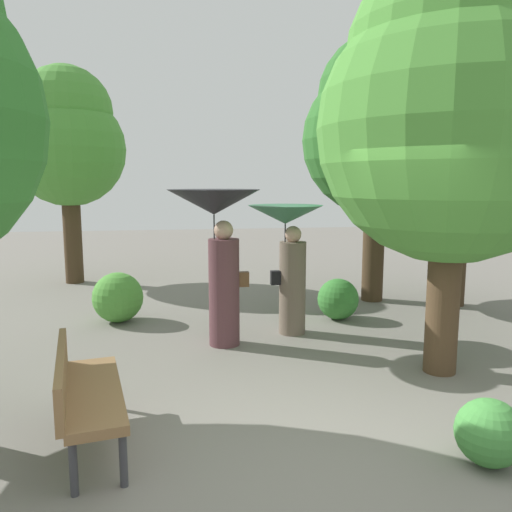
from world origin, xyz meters
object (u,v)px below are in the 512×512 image
object	(u,v)px
park_bench	(83,389)
tree_mid_right	(454,106)
tree_far_back	(378,126)
tree_near_right	(463,165)
tree_near_left	(67,138)
person_right	(288,244)
person_left	(218,233)

from	to	relation	value
park_bench	tree_mid_right	bearing A→B (deg)	-84.28
tree_far_back	tree_mid_right	bearing A→B (deg)	-99.45
tree_mid_right	tree_far_back	xyz separation A→B (m)	(0.59, 3.52, 0.17)
park_bench	tree_near_right	xyz separation A→B (m)	(5.70, 4.03, 1.96)
park_bench	tree_mid_right	world-z (taller)	tree_mid_right
tree_near_left	tree_mid_right	size ratio (longest dim) A/B	0.98
tree_near_left	tree_near_right	bearing A→B (deg)	-24.20
tree_near_left	tree_near_right	distance (m)	7.86
tree_mid_right	tree_far_back	size ratio (longest dim) A/B	0.98
park_bench	tree_near_left	world-z (taller)	tree_near_left
tree_near_right	tree_far_back	size ratio (longest dim) A/B	0.78
tree_near_left	tree_mid_right	distance (m)	8.06
person_right	tree_far_back	size ratio (longest dim) A/B	0.39
person_left	tree_mid_right	xyz separation A→B (m)	(2.46, -1.38, 1.48)
park_bench	tree_far_back	xyz separation A→B (m)	(4.37, 4.63, 2.66)
tree_near_left	tree_mid_right	xyz separation A→B (m)	(5.23, -6.13, -0.10)
person_left	tree_near_right	distance (m)	4.74
person_left	tree_near_right	size ratio (longest dim) A/B	0.57
person_right	tree_far_back	world-z (taller)	tree_far_back
tree_near_right	tree_mid_right	bearing A→B (deg)	-123.28
person_left	tree_mid_right	distance (m)	3.19
park_bench	tree_near_left	size ratio (longest dim) A/B	0.34
person_right	tree_near_left	size ratio (longest dim) A/B	0.41
tree_mid_right	tree_far_back	bearing A→B (deg)	80.55
tree_near_right	park_bench	bearing A→B (deg)	-144.77
tree_near_right	tree_far_back	xyz separation A→B (m)	(-1.33, 0.60, 0.70)
tree_near_right	person_left	bearing A→B (deg)	-160.61
person_left	tree_far_back	distance (m)	4.08
park_bench	tree_near_left	xyz separation A→B (m)	(-1.45, 7.24, 2.59)
park_bench	tree_near_right	bearing A→B (deg)	-65.35
person_left	park_bench	size ratio (longest dim) A/B	1.34
person_right	park_bench	distance (m)	3.79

